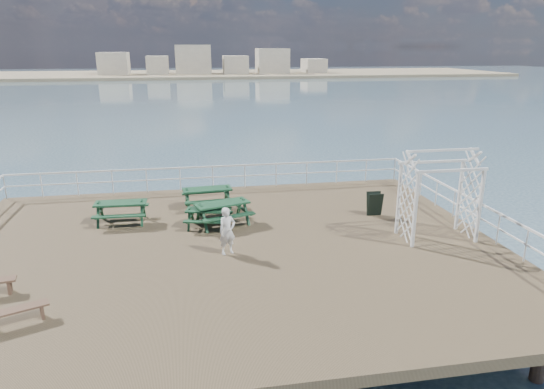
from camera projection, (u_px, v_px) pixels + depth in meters
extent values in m
cube|color=brown|center=(226.00, 251.00, 15.92)|extent=(18.00, 14.00, 0.30)
plane|color=#395161|center=(196.00, 124.00, 54.11)|extent=(300.00, 300.00, 0.00)
cube|color=tan|center=(237.00, 74.00, 145.95)|extent=(160.00, 40.00, 0.80)
cube|color=beige|center=(114.00, 63.00, 136.23)|extent=(8.00, 8.00, 6.00)
cube|color=beige|center=(158.00, 65.00, 138.40)|extent=(6.00, 8.00, 5.00)
cube|color=beige|center=(193.00, 59.00, 139.65)|extent=(10.00, 8.00, 8.00)
cube|color=beige|center=(235.00, 64.00, 142.11)|extent=(7.00, 8.00, 5.00)
cube|color=beige|center=(271.00, 61.00, 143.67)|extent=(9.00, 8.00, 7.00)
cube|color=beige|center=(314.00, 66.00, 146.30)|extent=(6.00, 8.00, 4.00)
cylinder|color=brown|center=(540.00, 359.00, 12.36)|extent=(0.36, 0.36, 2.10)
cylinder|color=brown|center=(36.00, 238.00, 20.18)|extent=(0.36, 0.36, 2.10)
cylinder|color=brown|center=(377.00, 216.00, 22.71)|extent=(0.36, 0.36, 2.10)
cube|color=silver|center=(212.00, 167.00, 22.02)|extent=(17.70, 0.07, 0.07)
cube|color=silver|center=(213.00, 177.00, 22.16)|extent=(17.70, 0.05, 0.05)
cylinder|color=silver|center=(5.00, 187.00, 20.67)|extent=(0.05, 0.05, 1.10)
cube|color=silver|center=(476.00, 201.00, 17.06)|extent=(0.07, 13.70, 0.07)
cube|color=silver|center=(475.00, 215.00, 17.21)|extent=(0.05, 13.70, 0.05)
cube|color=#153A1F|center=(120.00, 203.00, 17.82)|extent=(1.88, 0.79, 0.06)
cube|color=#153A1F|center=(124.00, 205.00, 18.49)|extent=(1.87, 0.33, 0.05)
cube|color=#153A1F|center=(118.00, 216.00, 17.32)|extent=(1.87, 0.33, 0.05)
cube|color=#153A1F|center=(100.00, 212.00, 17.81)|extent=(0.14, 1.50, 0.06)
cube|color=#153A1F|center=(143.00, 210.00, 18.01)|extent=(0.14, 1.50, 0.06)
cube|color=#153A1F|center=(101.00, 211.00, 18.12)|extent=(0.10, 0.54, 0.90)
cube|color=#153A1F|center=(98.00, 216.00, 17.53)|extent=(0.10, 0.54, 0.90)
cube|color=#153A1F|center=(144.00, 209.00, 18.32)|extent=(0.10, 0.54, 0.90)
cube|color=#153A1F|center=(142.00, 214.00, 17.73)|extent=(0.10, 0.54, 0.90)
cube|color=#153A1F|center=(122.00, 216.00, 17.96)|extent=(1.65, 0.15, 0.06)
cube|color=#153A1F|center=(209.00, 210.00, 17.38)|extent=(1.70, 0.97, 0.05)
cube|color=#153A1F|center=(211.00, 212.00, 17.96)|extent=(1.61, 0.59, 0.04)
cube|color=#153A1F|center=(206.00, 222.00, 16.94)|extent=(1.61, 0.59, 0.04)
cube|color=#153A1F|center=(191.00, 217.00, 17.49)|extent=(0.37, 1.27, 0.05)
cube|color=#153A1F|center=(227.00, 218.00, 17.42)|extent=(0.37, 1.27, 0.05)
cube|color=#153A1F|center=(192.00, 216.00, 17.76)|extent=(0.18, 0.46, 0.78)
cube|color=#153A1F|center=(189.00, 221.00, 17.25)|extent=(0.18, 0.46, 0.78)
cube|color=#153A1F|center=(228.00, 216.00, 17.69)|extent=(0.18, 0.46, 0.78)
cube|color=#153A1F|center=(226.00, 221.00, 17.18)|extent=(0.18, 0.46, 0.78)
cube|color=#153A1F|center=(209.00, 221.00, 17.51)|extent=(1.40, 0.40, 0.05)
cube|color=#153A1F|center=(207.00, 189.00, 19.43)|extent=(1.99, 0.92, 0.06)
cube|color=#153A1F|center=(205.00, 192.00, 20.12)|extent=(1.95, 0.43, 0.05)
cube|color=#153A1F|center=(210.00, 201.00, 18.93)|extent=(1.95, 0.43, 0.05)
cube|color=#153A1F|center=(187.00, 199.00, 19.33)|extent=(0.22, 1.56, 0.06)
cube|color=#153A1F|center=(227.00, 196.00, 19.73)|extent=(0.22, 1.56, 0.06)
cube|color=#153A1F|center=(187.00, 198.00, 19.64)|extent=(0.13, 0.56, 0.94)
cube|color=#153A1F|center=(188.00, 202.00, 19.05)|extent=(0.13, 0.56, 0.94)
cube|color=#153A1F|center=(226.00, 195.00, 20.05)|extent=(0.13, 0.56, 0.94)
cube|color=#153A1F|center=(229.00, 199.00, 19.45)|extent=(0.13, 0.56, 0.94)
cube|color=#153A1F|center=(208.00, 202.00, 19.59)|extent=(1.72, 0.23, 0.06)
cube|color=#153A1F|center=(222.00, 204.00, 17.64)|extent=(2.08, 1.30, 0.06)
cube|color=#153A1F|center=(216.00, 207.00, 18.28)|extent=(1.94, 0.84, 0.05)
cube|color=#153A1F|center=(229.00, 217.00, 17.18)|extent=(1.94, 0.84, 0.05)
cube|color=#153A1F|center=(201.00, 216.00, 17.38)|extent=(0.55, 1.52, 0.06)
cube|color=#153A1F|center=(243.00, 209.00, 18.09)|extent=(0.55, 1.52, 0.06)
cube|color=#153A1F|center=(198.00, 214.00, 17.67)|extent=(0.25, 0.56, 0.95)
cube|color=#153A1F|center=(205.00, 220.00, 17.12)|extent=(0.25, 0.56, 0.95)
cube|color=#153A1F|center=(239.00, 208.00, 18.39)|extent=(0.25, 0.56, 0.95)
cube|color=#153A1F|center=(246.00, 213.00, 17.84)|extent=(0.25, 0.56, 0.95)
cube|color=#153A1F|center=(223.00, 217.00, 17.79)|extent=(1.68, 0.60, 0.06)
cube|color=brown|center=(10.00, 286.00, 12.84)|extent=(0.13, 0.32, 0.37)
cube|color=brown|center=(17.00, 310.00, 11.34)|extent=(1.41, 0.85, 0.05)
cube|color=brown|center=(42.00, 311.00, 11.67)|extent=(0.18, 0.30, 0.35)
cube|color=silver|center=(415.00, 211.00, 15.49)|extent=(0.09, 0.09, 2.48)
cube|color=silver|center=(399.00, 199.00, 16.65)|extent=(0.09, 0.09, 2.48)
cube|color=silver|center=(480.00, 207.00, 15.87)|extent=(0.09, 0.09, 2.48)
cube|color=silver|center=(459.00, 196.00, 17.04)|extent=(0.09, 0.09, 2.48)
cube|color=silver|center=(452.00, 171.00, 15.30)|extent=(2.48, 0.09, 0.08)
cube|color=silver|center=(433.00, 162.00, 16.47)|extent=(2.48, 0.09, 0.08)
cube|color=silver|center=(444.00, 150.00, 15.73)|extent=(2.48, 0.08, 0.07)
cube|color=black|center=(375.00, 205.00, 18.60)|extent=(0.58, 0.26, 0.93)
cube|color=black|center=(374.00, 203.00, 18.78)|extent=(0.58, 0.26, 0.93)
imported|color=silver|center=(227.00, 231.00, 15.13)|extent=(0.65, 0.54, 1.52)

